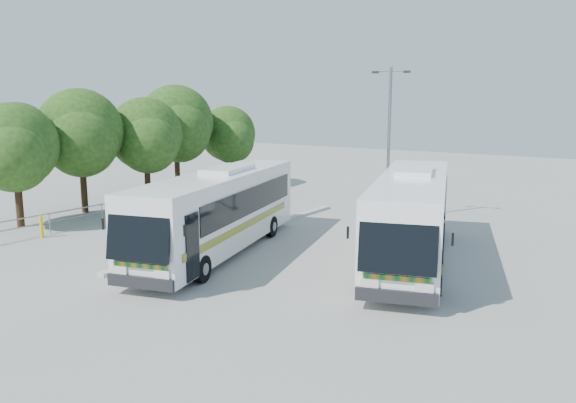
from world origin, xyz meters
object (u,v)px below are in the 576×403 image
Objects in this scene: coach_adjacent at (411,215)px; bollard at (42,227)px; tree_far_b at (81,132)px; lamppost at (389,137)px; tree_far_e at (229,134)px; coach_main at (218,210)px; tree_far_d at (177,123)px; tree_far_a at (15,146)px; tree_far_c at (146,134)px.

bollard is (-15.49, -6.10, -1.32)m from coach_adjacent.
tree_far_b is 0.88× the size of lamppost.
coach_main is at bearing -50.95° from tree_far_e.
coach_main is 1.52× the size of lamppost.
tree_far_e is at bearing 145.68° from lamppost.
tree_far_d reaches higher than coach_adjacent.
coach_main is (12.32, -9.84, -3.01)m from tree_far_d.
tree_far_a is at bearing -158.08° from lamppost.
coach_adjacent is (18.15, -2.75, -2.41)m from tree_far_c.
tree_far_b is at bearing 98.01° from tree_far_a.
tree_far_a is 1.05× the size of tree_far_e.
lamppost is 17.51m from bollard.
tree_far_d is at bearing 107.05° from bollard.
tree_far_b is at bearing -87.77° from tree_far_d.
tree_far_c is 0.54× the size of coach_main.
tree_far_c reaches higher than bollard.
bollard is (-11.47, -12.66, -3.86)m from lamppost.
tree_far_e is 0.48× the size of coach_adjacent.
lamppost reaches higher than tree_far_d.
tree_far_e reaches higher than coach_main.
tree_far_b is 6.58× the size of bollard.
coach_main is 8.98m from bollard.
tree_far_e is at bearing 88.17° from tree_far_b.
tree_far_e reaches higher than coach_adjacent.
tree_far_c is at bearing 87.85° from tree_far_a.
tree_far_a is 4.68m from bollard.
tree_far_e is 0.75× the size of lamppost.
tree_far_c is at bearing 152.93° from coach_adjacent.
tree_far_b is 1.17× the size of tree_far_e.
tree_far_b is 1.07× the size of tree_far_c.
lamppost is (14.12, 3.82, 0.13)m from tree_far_c.
tree_far_e is 18.59m from coach_main.
tree_far_d is 13.80m from bollard.
tree_far_d is at bearing 162.80° from lamppost.
tree_far_e reaches higher than bollard.
tree_far_a is 0.96× the size of tree_far_c.
tree_far_b is 12.54m from coach_main.
tree_far_a reaches higher than coach_main.
tree_far_b is at bearing 153.21° from coach_main.
tree_far_c is at bearing 134.88° from coach_main.
tree_far_a reaches higher than tree_far_e.
coach_main is 7.79m from coach_adjacent.
bollard is (2.96, -0.75, -3.54)m from tree_far_a.
tree_far_c reaches higher than coach_adjacent.
tree_far_d is (-0.89, 11.80, 0.74)m from tree_far_a.
lamppost is at bearing -16.68° from tree_far_e.
tree_far_d is 0.61× the size of coach_main.
tree_far_a is at bearing -89.29° from tree_far_e.
tree_far_c is (0.30, 8.10, 0.19)m from tree_far_a.
tree_far_a is at bearing -85.70° from tree_far_d.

